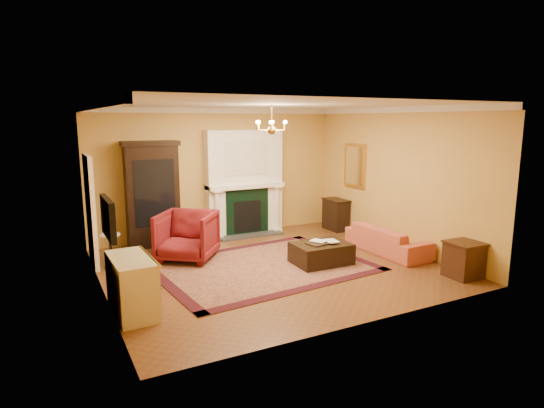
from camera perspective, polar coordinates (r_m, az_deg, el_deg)
floor at (r=8.68m, az=-0.04°, el=-7.90°), size 6.00×5.50×0.02m
ceiling at (r=8.24m, az=-0.05°, el=12.46°), size 6.00×5.50×0.02m
wall_back at (r=10.83m, az=-6.79°, el=3.92°), size 6.00×0.02×3.00m
wall_front at (r=6.04m, az=12.07°, el=-1.48°), size 6.00×0.02×3.00m
wall_left at (r=7.45m, az=-21.06°, el=0.30°), size 0.02×5.50×3.00m
wall_right at (r=10.05m, az=15.40°, el=3.11°), size 0.02×5.50×3.00m
fireplace at (r=10.92m, az=-3.46°, el=2.41°), size 1.90×0.70×2.50m
crown_molding at (r=9.09m, az=-2.88°, el=11.82°), size 6.00×5.50×0.12m
doorway at (r=9.20m, az=-21.76°, el=-0.80°), size 0.08×1.05×2.10m
tv_panel at (r=6.90m, az=-19.88°, el=-1.67°), size 0.09×0.95×0.58m
gilt_mirror at (r=11.07m, az=10.35°, el=4.75°), size 0.06×0.76×1.05m
chandelier at (r=8.23m, az=-0.05°, el=9.66°), size 0.63×0.55×0.53m
oriental_rug at (r=8.64m, az=-1.27°, el=-7.86°), size 4.11×3.23×0.02m
china_cabinet at (r=10.17m, az=-14.79°, el=0.91°), size 1.12×0.55×2.19m
wingback_armchair at (r=9.08m, az=-10.62°, el=-3.67°), size 1.41×1.40×1.07m
pedestal_table at (r=8.99m, az=-19.59°, el=-5.28°), size 0.36×0.36×0.65m
commode at (r=6.86m, az=-17.17°, el=-9.75°), size 0.56×1.12×0.82m
coral_sofa at (r=9.74m, az=14.32°, el=-3.81°), size 0.58×1.93×0.75m
end_table at (r=8.70m, az=22.91°, el=-6.55°), size 0.54×0.54×0.61m
console_table at (r=11.52m, az=8.01°, el=-1.39°), size 0.39×0.68×0.75m
leather_ottoman at (r=8.81m, az=6.18°, el=-6.15°), size 1.09×0.81×0.40m
ottoman_tray at (r=8.69m, az=5.86°, el=-4.93°), size 0.46×0.39×0.03m
book_a at (r=8.62m, az=5.52°, el=-3.97°), size 0.20×0.12×0.29m
book_b at (r=8.70m, az=6.83°, el=-3.83°), size 0.22×0.06×0.30m
topiary_left at (r=10.58m, az=-6.89°, el=3.54°), size 0.16×0.16×0.42m
topiary_right at (r=11.07m, az=-0.85°, el=4.03°), size 0.17×0.17×0.45m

